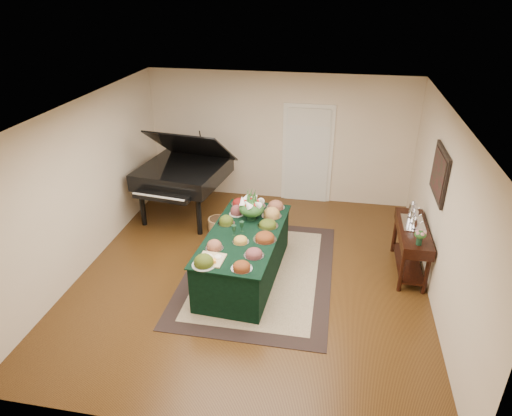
% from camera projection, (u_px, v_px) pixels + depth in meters
% --- Properties ---
extents(ground, '(6.00, 6.00, 0.00)m').
position_uv_depth(ground, '(253.00, 273.00, 7.49)').
color(ground, black).
rests_on(ground, ground).
extents(area_rug, '(2.37, 3.31, 0.01)m').
position_uv_depth(area_rug, '(259.00, 272.00, 7.51)').
color(area_rug, black).
rests_on(area_rug, ground).
extents(kitchen_doorway, '(1.05, 0.07, 2.10)m').
position_uv_depth(kitchen_doorway, '(307.00, 155.00, 9.54)').
color(kitchen_doorway, white).
rests_on(kitchen_doorway, ground).
extents(buffet_table, '(1.21, 2.34, 0.80)m').
position_uv_depth(buffet_table, '(244.00, 255.00, 7.24)').
color(buffet_table, black).
rests_on(buffet_table, ground).
extents(food_platters, '(1.06, 2.27, 0.13)m').
position_uv_depth(food_platters, '(247.00, 228.00, 7.11)').
color(food_platters, silver).
rests_on(food_platters, buffet_table).
extents(cutting_board, '(0.38, 0.38, 0.10)m').
position_uv_depth(cutting_board, '(212.00, 257.00, 6.39)').
color(cutting_board, tan).
rests_on(cutting_board, buffet_table).
extents(green_goblets, '(0.17, 0.22, 0.18)m').
position_uv_depth(green_goblets, '(238.00, 228.00, 7.01)').
color(green_goblets, black).
rests_on(green_goblets, buffet_table).
extents(floral_centerpiece, '(0.42, 0.42, 0.42)m').
position_uv_depth(floral_centerpiece, '(252.00, 205.00, 7.37)').
color(floral_centerpiece, black).
rests_on(floral_centerpiece, buffet_table).
extents(grand_piano, '(1.82, 1.99, 1.85)m').
position_uv_depth(grand_piano, '(183.00, 172.00, 8.92)').
color(grand_piano, black).
rests_on(grand_piano, ground).
extents(wicker_basket, '(0.38, 0.38, 0.24)m').
position_uv_depth(wicker_basket, '(218.00, 224.00, 8.72)').
color(wicker_basket, '#A17341').
rests_on(wicker_basket, ground).
extents(mahogany_sideboard, '(0.45, 1.38, 0.82)m').
position_uv_depth(mahogany_sideboard, '(412.00, 238.00, 7.27)').
color(mahogany_sideboard, black).
rests_on(mahogany_sideboard, ground).
extents(tea_service, '(0.34, 0.58, 0.30)m').
position_uv_depth(tea_service, '(414.00, 216.00, 7.28)').
color(tea_service, silver).
rests_on(tea_service, mahogany_sideboard).
extents(pink_bouquet, '(0.19, 0.19, 0.24)m').
position_uv_depth(pink_bouquet, '(420.00, 235.00, 6.65)').
color(pink_bouquet, black).
rests_on(pink_bouquet, mahogany_sideboard).
extents(wall_painting, '(0.05, 0.95, 0.75)m').
position_uv_depth(wall_painting, '(439.00, 174.00, 6.73)').
color(wall_painting, black).
rests_on(wall_painting, ground).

